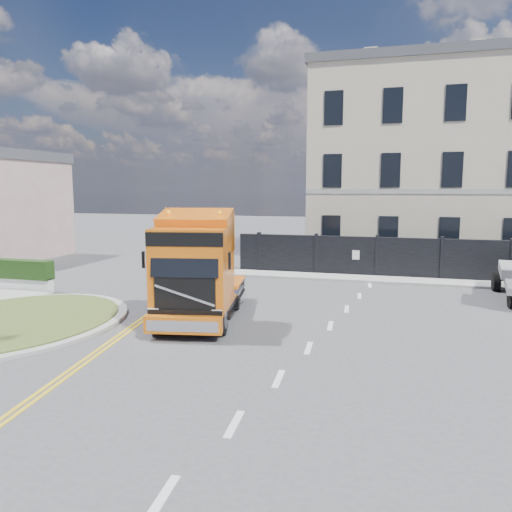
% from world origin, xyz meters
% --- Properties ---
extents(ground, '(120.00, 120.00, 0.00)m').
position_xyz_m(ground, '(0.00, 0.00, 0.00)').
color(ground, '#424244').
rests_on(ground, ground).
extents(traffic_island, '(6.80, 6.80, 0.17)m').
position_xyz_m(traffic_island, '(-7.00, -3.00, 0.08)').
color(traffic_island, '#979892').
rests_on(traffic_island, ground).
extents(hoarding_fence, '(18.80, 0.25, 2.00)m').
position_xyz_m(hoarding_fence, '(6.55, 9.00, 1.00)').
color(hoarding_fence, black).
rests_on(hoarding_fence, ground).
extents(georgian_building, '(12.30, 10.30, 12.80)m').
position_xyz_m(georgian_building, '(6.00, 16.50, 5.77)').
color(georgian_building, beige).
rests_on(georgian_building, ground).
extents(pavement_far, '(20.00, 1.60, 0.12)m').
position_xyz_m(pavement_far, '(6.00, 8.10, 0.06)').
color(pavement_far, '#979892').
rests_on(pavement_far, ground).
extents(truck, '(3.28, 6.31, 3.60)m').
position_xyz_m(truck, '(-1.26, -1.22, 1.61)').
color(truck, black).
rests_on(truck, ground).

